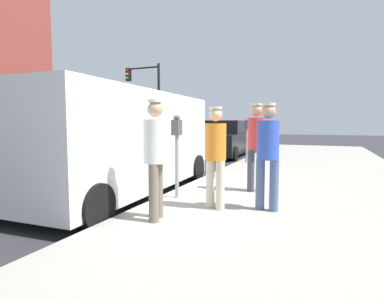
% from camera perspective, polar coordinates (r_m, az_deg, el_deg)
% --- Properties ---
extents(ground_plane, '(80.00, 80.00, 0.00)m').
position_cam_1_polar(ground_plane, '(6.12, -16.38, -9.68)').
color(ground_plane, '#2D2D33').
extents(sidewalk_slab, '(5.00, 32.00, 0.15)m').
position_cam_1_polar(sidewalk_slab, '(4.80, 19.00, -12.85)').
color(sidewalk_slab, '#9E998E').
rests_on(sidewalk_slab, ground).
extents(parking_meter_near, '(0.14, 0.18, 1.52)m').
position_cam_1_polar(parking_meter_near, '(5.60, -2.83, 1.44)').
color(parking_meter_near, gray).
rests_on(parking_meter_near, sidewalk_slab).
extents(parking_meter_far, '(0.14, 0.18, 1.52)m').
position_cam_1_polar(parking_meter_far, '(10.98, 10.10, 3.03)').
color(parking_meter_far, gray).
rests_on(parking_meter_far, sidewalk_slab).
extents(pedestrian_in_orange, '(0.34, 0.34, 1.63)m').
position_cam_1_polar(pedestrian_in_orange, '(4.91, 4.35, -0.28)').
color(pedestrian_in_orange, beige).
rests_on(pedestrian_in_orange, sidewalk_slab).
extents(pedestrian_in_white, '(0.34, 0.35, 1.69)m').
position_cam_1_polar(pedestrian_in_white, '(4.33, -6.75, -0.43)').
color(pedestrian_in_white, '#726656').
rests_on(pedestrian_in_white, sidewalk_slab).
extents(pedestrian_in_red, '(0.34, 0.34, 1.76)m').
position_cam_1_polar(pedestrian_in_red, '(6.27, 11.79, 1.54)').
color(pedestrian_in_red, '#383D47').
rests_on(pedestrian_in_red, sidewalk_slab).
extents(pedestrian_in_blue, '(0.36, 0.34, 1.68)m').
position_cam_1_polar(pedestrian_in_blue, '(4.93, 13.84, -0.01)').
color(pedestrian_in_blue, '#4C608C').
rests_on(pedestrian_in_blue, sidewalk_slab).
extents(parked_van, '(2.26, 5.26, 2.15)m').
position_cam_1_polar(parked_van, '(6.68, -13.13, 1.64)').
color(parked_van, white).
rests_on(parked_van, ground).
extents(parked_sedan_ahead, '(2.06, 4.46, 1.65)m').
position_cam_1_polar(parked_sedan_ahead, '(14.35, 5.99, 1.75)').
color(parked_sedan_ahead, black).
rests_on(parked_sedan_ahead, ground).
extents(traffic_light_corner, '(2.48, 0.42, 5.20)m').
position_cam_1_polar(traffic_light_corner, '(19.91, -8.33, 10.56)').
color(traffic_light_corner, black).
rests_on(traffic_light_corner, ground).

